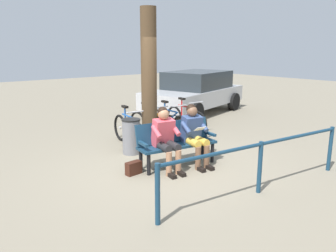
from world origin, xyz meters
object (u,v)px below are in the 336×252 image
at_px(bench, 176,140).
at_px(person_companion, 166,136).
at_px(bicycle_green, 169,124).
at_px(bicycle_black, 186,119).
at_px(litter_bin, 131,136).
at_px(bicycle_blue, 129,131).
at_px(bicycle_red, 150,126).
at_px(tree_trunk, 149,80).
at_px(parked_car, 195,91).
at_px(person_reading, 194,132).
at_px(handbag, 134,168).

relative_size(bench, person_companion, 1.38).
bearing_deg(bicycle_green, bicycle_black, 103.28).
relative_size(bench, bicycle_black, 0.99).
bearing_deg(litter_bin, bicycle_blue, -117.56).
bearing_deg(bicycle_red, bicycle_blue, -84.03).
xyz_separation_m(bench, tree_trunk, (-0.31, -1.29, 1.06)).
bearing_deg(bench, parked_car, -128.14).
bearing_deg(bicycle_black, litter_bin, -70.65).
distance_m(tree_trunk, parked_car, 4.57).
height_order(bicycle_black, bicycle_green, same).
xyz_separation_m(person_reading, bicycle_red, (-0.42, -2.04, -0.31)).
relative_size(tree_trunk, litter_bin, 4.06).
height_order(bicycle_red, bicycle_blue, same).
bearing_deg(handbag, bicycle_blue, -120.31).
distance_m(tree_trunk, bicycle_blue, 1.32).
bearing_deg(bicycle_red, handbag, -45.85).
height_order(litter_bin, bicycle_green, bicycle_green).
bearing_deg(person_reading, litter_bin, -57.75).
height_order(bench, bicycle_blue, bicycle_blue).
height_order(person_companion, tree_trunk, tree_trunk).
distance_m(person_reading, bicycle_red, 2.10).
bearing_deg(bicycle_blue, bicycle_black, 100.90).
height_order(tree_trunk, bicycle_blue, tree_trunk).
distance_m(bicycle_green, bicycle_red, 0.54).
bearing_deg(bicycle_red, litter_bin, -58.53).
distance_m(handbag, litter_bin, 1.30).
relative_size(bicycle_red, parked_car, 0.37).
distance_m(person_reading, bicycle_blue, 1.98).
xyz_separation_m(handbag, litter_bin, (-0.67, -1.08, 0.27)).
bearing_deg(parked_car, bicycle_green, 20.02).
bearing_deg(tree_trunk, bicycle_blue, -55.30).
xyz_separation_m(litter_bin, bicycle_red, (-0.99, -0.66, -0.03)).
xyz_separation_m(person_companion, litter_bin, (-0.06, -1.27, -0.28)).
height_order(bicycle_green, bicycle_red, same).
height_order(person_reading, person_companion, same).
xyz_separation_m(handbag, bicycle_red, (-1.66, -1.74, 0.24)).
relative_size(person_companion, bicycle_black, 0.71).
relative_size(person_reading, bicycle_black, 0.71).
bearing_deg(bicycle_black, parked_car, 133.58).
height_order(person_companion, bicycle_blue, person_companion).
height_order(bicycle_red, parked_car, parked_car).
distance_m(handbag, parked_car, 6.26).
distance_m(person_reading, bicycle_green, 2.18).
distance_m(bicycle_blue, parked_car, 4.57).
height_order(bench, bicycle_green, bicycle_green).
distance_m(bench, parked_car, 5.54).
bearing_deg(handbag, bench, 175.14).
bearing_deg(person_reading, parked_car, -124.42).
relative_size(person_companion, tree_trunk, 0.38).
distance_m(tree_trunk, litter_bin, 1.33).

